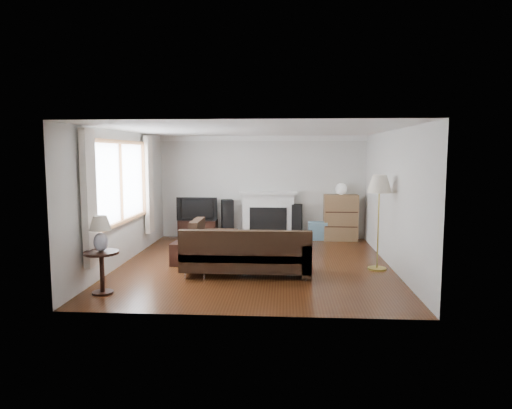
# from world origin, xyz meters

# --- Properties ---
(room) EXTENTS (5.10, 5.60, 2.54)m
(room) POSITION_xyz_m (0.00, 0.00, 1.25)
(room) COLOR #482310
(room) RESTS_ON ground
(window) EXTENTS (0.12, 2.74, 1.54)m
(window) POSITION_xyz_m (-2.45, -0.20, 1.55)
(window) COLOR brown
(window) RESTS_ON room
(curtain_near) EXTENTS (0.10, 0.35, 2.10)m
(curtain_near) POSITION_xyz_m (-2.40, -1.72, 1.40)
(curtain_near) COLOR silver
(curtain_near) RESTS_ON room
(curtain_far) EXTENTS (0.10, 0.35, 2.10)m
(curtain_far) POSITION_xyz_m (-2.40, 1.32, 1.40)
(curtain_far) COLOR silver
(curtain_far) RESTS_ON room
(fireplace) EXTENTS (1.40, 0.26, 1.15)m
(fireplace) POSITION_xyz_m (0.15, 2.64, 0.57)
(fireplace) COLOR white
(fireplace) RESTS_ON room
(tv_stand) EXTENTS (0.92, 0.41, 0.46)m
(tv_stand) POSITION_xyz_m (-1.56, 2.50, 0.23)
(tv_stand) COLOR black
(tv_stand) RESTS_ON ground
(television) EXTENTS (0.98, 0.13, 0.57)m
(television) POSITION_xyz_m (-1.56, 2.50, 0.74)
(television) COLOR black
(television) RESTS_ON tv_stand
(speaker_left) EXTENTS (0.34, 0.38, 0.96)m
(speaker_left) POSITION_xyz_m (-0.84, 2.53, 0.48)
(speaker_left) COLOR black
(speaker_left) RESTS_ON ground
(speaker_right) EXTENTS (0.27, 0.31, 0.85)m
(speaker_right) POSITION_xyz_m (0.85, 2.55, 0.43)
(speaker_right) COLOR black
(speaker_right) RESTS_ON ground
(bookshelf) EXTENTS (0.80, 0.38, 1.10)m
(bookshelf) POSITION_xyz_m (1.89, 2.53, 0.55)
(bookshelf) COLOR brown
(bookshelf) RESTS_ON ground
(globe_lamp) EXTENTS (0.27, 0.27, 0.27)m
(globe_lamp) POSITION_xyz_m (1.89, 2.53, 1.23)
(globe_lamp) COLOR white
(globe_lamp) RESTS_ON bookshelf
(sectional_sofa) EXTENTS (2.38, 1.74, 0.77)m
(sectional_sofa) POSITION_xyz_m (-0.10, -0.73, 0.38)
(sectional_sofa) COLOR black
(sectional_sofa) RESTS_ON ground
(coffee_table) EXTENTS (1.16, 0.75, 0.42)m
(coffee_table) POSITION_xyz_m (-0.01, 0.61, 0.21)
(coffee_table) COLOR brown
(coffee_table) RESTS_ON ground
(footstool) EXTENTS (0.52, 0.52, 0.42)m
(footstool) POSITION_xyz_m (-1.30, -0.07, 0.21)
(footstool) COLOR black
(footstool) RESTS_ON ground
(floor_lamp) EXTENTS (0.47, 0.47, 1.70)m
(floor_lamp) POSITION_xyz_m (2.22, -0.24, 0.85)
(floor_lamp) COLOR gold
(floor_lamp) RESTS_ON ground
(side_table) EXTENTS (0.51, 0.51, 0.64)m
(side_table) POSITION_xyz_m (-2.15, -1.94, 0.32)
(side_table) COLOR black
(side_table) RESTS_ON ground
(table_lamp) EXTENTS (0.32, 0.32, 0.52)m
(table_lamp) POSITION_xyz_m (-2.15, -1.94, 0.90)
(table_lamp) COLOR silver
(table_lamp) RESTS_ON side_table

